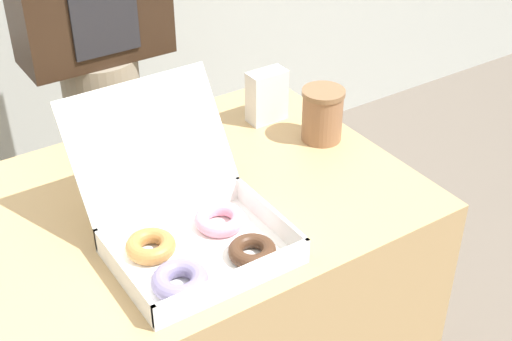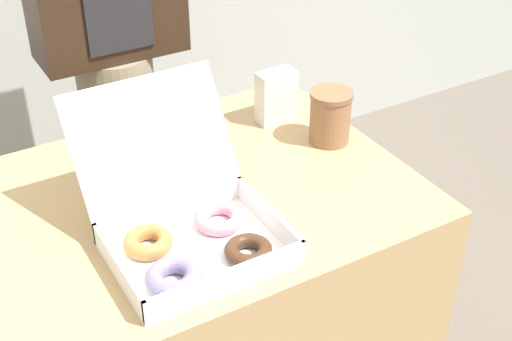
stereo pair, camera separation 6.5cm
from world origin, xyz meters
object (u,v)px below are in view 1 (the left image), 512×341
(donut_box, at_px, (190,229))
(napkin_holder, at_px, (267,96))
(coffee_cup, at_px, (322,115))
(person_customer, at_px, (95,42))

(donut_box, height_order, napkin_holder, donut_box)
(donut_box, relative_size, coffee_cup, 2.99)
(donut_box, relative_size, napkin_holder, 2.93)
(napkin_holder, relative_size, person_customer, 0.08)
(coffee_cup, bearing_deg, napkin_holder, 111.09)
(donut_box, distance_m, person_customer, 0.80)
(donut_box, xyz_separation_m, person_customer, (0.15, 0.79, 0.06))
(donut_box, relative_size, person_customer, 0.25)
(coffee_cup, height_order, person_customer, person_customer)
(donut_box, bearing_deg, coffee_cup, 22.20)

